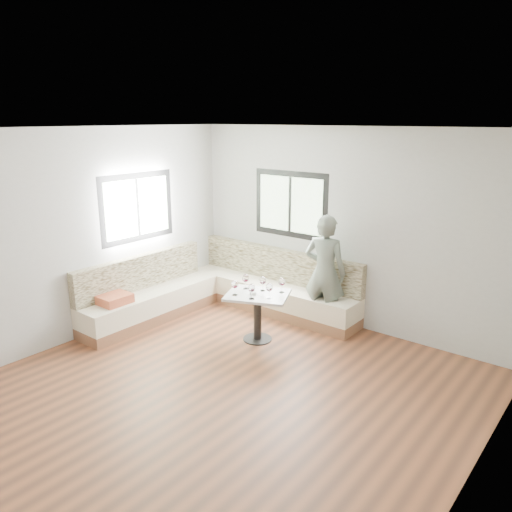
% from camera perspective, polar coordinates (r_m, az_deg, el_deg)
% --- Properties ---
extents(room, '(5.01, 5.01, 2.81)m').
position_cam_1_polar(room, '(5.23, -3.81, -1.10)').
color(room, brown).
rests_on(room, ground).
extents(banquette, '(2.90, 2.80, 0.95)m').
position_cam_1_polar(banquette, '(7.62, -4.29, -4.25)').
color(banquette, brown).
rests_on(banquette, ground).
extents(table, '(0.99, 0.90, 0.66)m').
position_cam_1_polar(table, '(6.67, 0.18, -5.67)').
color(table, black).
rests_on(table, ground).
extents(person, '(0.66, 0.49, 1.64)m').
position_cam_1_polar(person, '(7.02, 7.88, -1.86)').
color(person, slate).
rests_on(person, ground).
extents(olive_ramekin, '(0.09, 0.09, 0.04)m').
position_cam_1_polar(olive_ramekin, '(6.59, -0.35, -4.23)').
color(olive_ramekin, white).
rests_on(olive_ramekin, table).
extents(wine_glass_a, '(0.09, 0.09, 0.20)m').
position_cam_1_polar(wine_glass_a, '(6.52, -2.44, -3.30)').
color(wine_glass_a, white).
rests_on(wine_glass_a, table).
extents(wine_glass_b, '(0.09, 0.09, 0.20)m').
position_cam_1_polar(wine_glass_b, '(6.38, -0.51, -3.73)').
color(wine_glass_b, white).
rests_on(wine_glass_b, table).
extents(wine_glass_c, '(0.09, 0.09, 0.20)m').
position_cam_1_polar(wine_glass_c, '(6.40, 1.53, -3.65)').
color(wine_glass_c, white).
rests_on(wine_glass_c, table).
extents(wine_glass_d, '(0.09, 0.09, 0.20)m').
position_cam_1_polar(wine_glass_d, '(6.67, 0.78, -2.85)').
color(wine_glass_d, white).
rests_on(wine_glass_d, table).
extents(wine_glass_e, '(0.09, 0.09, 0.20)m').
position_cam_1_polar(wine_glass_e, '(6.62, 2.97, -3.02)').
color(wine_glass_e, white).
rests_on(wine_glass_e, table).
extents(wine_glass_f, '(0.09, 0.09, 0.20)m').
position_cam_1_polar(wine_glass_f, '(6.75, -1.20, -2.61)').
color(wine_glass_f, white).
rests_on(wine_glass_f, table).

